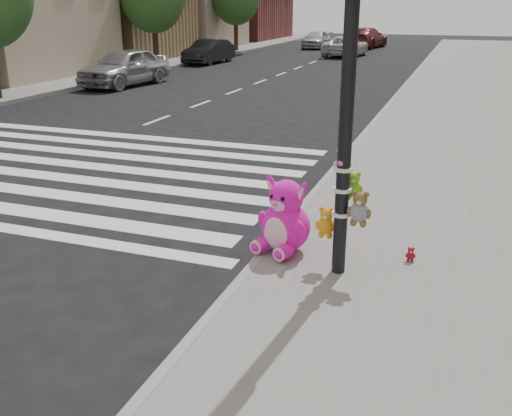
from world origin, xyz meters
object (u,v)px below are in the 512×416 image
at_px(car_dark_far, 209,51).
at_px(car_white_near, 346,46).
at_px(signal_pole, 347,140).
at_px(car_silver_far, 125,67).
at_px(red_teddy, 411,254).
at_px(pink_bunny, 284,221).

distance_m(car_dark_far, car_white_near, 9.33).
distance_m(signal_pole, car_silver_far, 18.58).
relative_size(red_teddy, car_dark_far, 0.05).
relative_size(pink_bunny, car_dark_far, 0.26).
height_order(pink_bunny, red_teddy, pink_bunny).
bearing_deg(red_teddy, car_white_near, 93.53).
bearing_deg(red_teddy, car_dark_far, 110.36).
xyz_separation_m(car_silver_far, car_white_near, (5.80, 16.28, -0.14)).
xyz_separation_m(pink_bunny, car_white_near, (-5.29, 30.14, 0.06)).
relative_size(red_teddy, car_silver_far, 0.04).
xyz_separation_m(red_teddy, car_dark_far, (-13.20, 23.03, 0.42)).
xyz_separation_m(car_silver_far, car_dark_far, (-0.50, 9.40, -0.10)).
bearing_deg(car_dark_far, signal_pole, -58.61).
height_order(signal_pole, red_teddy, signal_pole).
bearing_deg(car_silver_far, car_white_near, 76.32).
bearing_deg(signal_pole, car_dark_far, 117.73).
distance_m(pink_bunny, red_teddy, 1.66).
distance_m(signal_pole, red_teddy, 1.83).
bearing_deg(car_dark_far, car_silver_far, -83.31).
bearing_deg(car_dark_far, red_teddy, -56.52).
height_order(pink_bunny, car_dark_far, car_dark_far).
distance_m(car_silver_far, car_white_near, 17.29).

